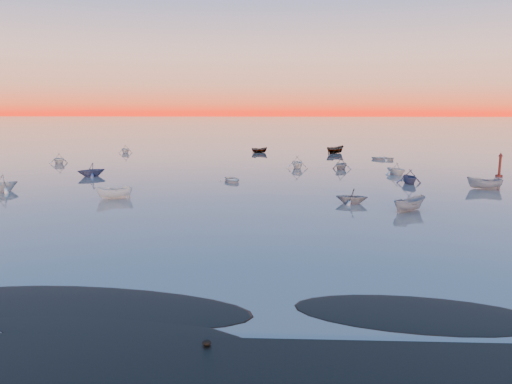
# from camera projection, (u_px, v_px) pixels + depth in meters

# --- Properties ---
(ground) EXTENTS (600.00, 600.00, 0.00)m
(ground) POSITION_uv_depth(u_px,v_px,m) (282.00, 146.00, 122.82)
(ground) COLOR #675D56
(ground) RESTS_ON ground
(mud_lobes) EXTENTS (140.00, 6.00, 0.07)m
(mud_lobes) POSITION_uv_depth(u_px,v_px,m) (297.00, 320.00, 23.44)
(mud_lobes) COLOR black
(mud_lobes) RESTS_ON ground
(moored_fleet) EXTENTS (124.00, 58.00, 1.20)m
(moored_fleet) POSITION_uv_depth(u_px,v_px,m) (284.00, 171.00, 76.58)
(moored_fleet) COLOR white
(moored_fleet) RESTS_ON ground
(boat_near_left) EXTENTS (4.14, 2.83, 0.96)m
(boat_near_left) POSITION_uv_depth(u_px,v_px,m) (232.00, 182.00, 65.62)
(boat_near_left) COLOR white
(boat_near_left) RESTS_ON ground
(boat_near_center) EXTENTS (3.63, 4.20, 1.37)m
(boat_near_center) POSITION_uv_depth(u_px,v_px,m) (409.00, 211.00, 47.54)
(boat_near_center) COLOR slate
(boat_near_center) RESTS_ON ground
(boat_near_right) EXTENTS (4.10, 2.11, 1.39)m
(boat_near_right) POSITION_uv_depth(u_px,v_px,m) (409.00, 183.00, 64.31)
(boat_near_right) COLOR #37426A
(boat_near_right) RESTS_ON ground
(channel_marker) EXTENTS (0.98, 0.98, 3.48)m
(channel_marker) POSITION_uv_depth(u_px,v_px,m) (500.00, 167.00, 70.26)
(channel_marker) COLOR #4C1510
(channel_marker) RESTS_ON ground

